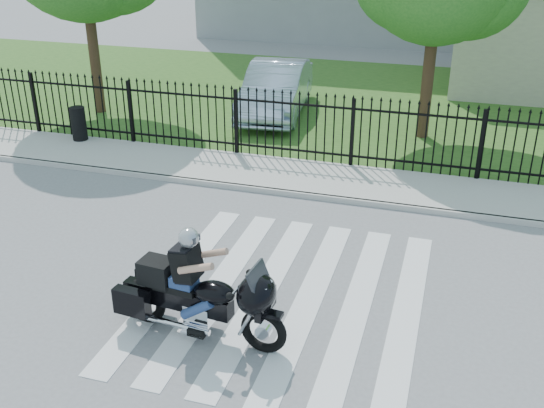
# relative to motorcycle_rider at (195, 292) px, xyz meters

# --- Properties ---
(ground) EXTENTS (120.00, 120.00, 0.00)m
(ground) POSITION_rel_motorcycle_rider_xyz_m (1.02, 1.34, -0.75)
(ground) COLOR slate
(ground) RESTS_ON ground
(crosswalk) EXTENTS (5.00, 5.50, 0.01)m
(crosswalk) POSITION_rel_motorcycle_rider_xyz_m (1.02, 1.34, -0.75)
(crosswalk) COLOR silver
(crosswalk) RESTS_ON ground
(sidewalk) EXTENTS (40.00, 2.00, 0.12)m
(sidewalk) POSITION_rel_motorcycle_rider_xyz_m (1.02, 6.34, -0.69)
(sidewalk) COLOR #ADAAA3
(sidewalk) RESTS_ON ground
(curb) EXTENTS (40.00, 0.12, 0.12)m
(curb) POSITION_rel_motorcycle_rider_xyz_m (1.02, 5.34, -0.69)
(curb) COLOR #ADAAA3
(curb) RESTS_ON ground
(grass_strip) EXTENTS (40.00, 12.00, 0.02)m
(grass_strip) POSITION_rel_motorcycle_rider_xyz_m (1.02, 13.34, -0.74)
(grass_strip) COLOR #2B511B
(grass_strip) RESTS_ON ground
(iron_fence) EXTENTS (26.00, 0.04, 1.80)m
(iron_fence) POSITION_rel_motorcycle_rider_xyz_m (1.02, 7.34, 0.15)
(iron_fence) COLOR black
(iron_fence) RESTS_ON ground
(motorcycle_rider) EXTENTS (2.78, 1.02, 1.84)m
(motorcycle_rider) POSITION_rel_motorcycle_rider_xyz_m (0.00, 0.00, 0.00)
(motorcycle_rider) COLOR black
(motorcycle_rider) RESTS_ON ground
(parked_car) EXTENTS (2.19, 4.96, 1.58)m
(parked_car) POSITION_rel_motorcycle_rider_xyz_m (-2.07, 11.20, 0.06)
(parked_car) COLOR #A9BAD5
(parked_car) RESTS_ON grass_strip
(litter_bin) EXTENTS (0.46, 0.46, 0.91)m
(litter_bin) POSITION_rel_motorcycle_rider_xyz_m (-6.45, 7.04, -0.17)
(litter_bin) COLOR black
(litter_bin) RESTS_ON sidewalk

